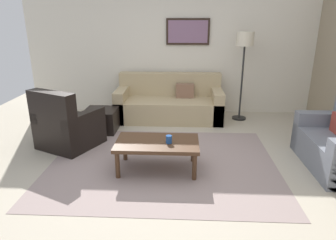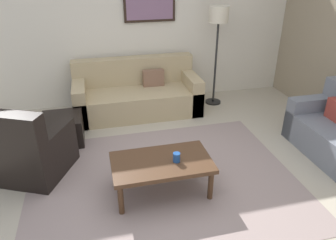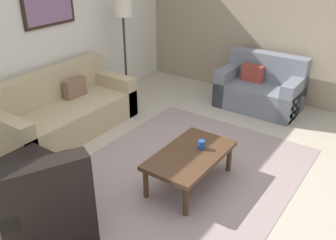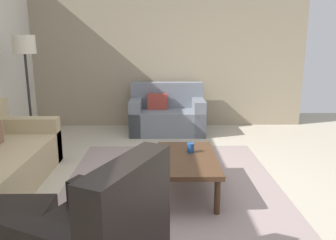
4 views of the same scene
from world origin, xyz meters
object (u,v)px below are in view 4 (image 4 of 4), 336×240
Objects in this scene: ottoman at (11,234)px; coffee_table at (187,161)px; cup at (191,148)px; lamp_standing at (25,57)px; couch_loveseat at (167,115)px.

coffee_table is (1.13, -1.42, 0.16)m from ottoman.
coffee_table is at bearing 161.51° from cup.
ottoman is at bearing -162.86° from lamp_standing.
couch_loveseat is 2.55m from lamp_standing.
coffee_table is 0.64× the size of lamp_standing.
ottoman is 1.83m from coffee_table.
lamp_standing is at bearing 17.14° from ottoman.
couch_loveseat reaches higher than coffee_table.
lamp_standing is at bearing 59.86° from cup.
ottoman is at bearing 128.62° from coffee_table.
ottoman is 1.98m from cup.
lamp_standing reaches higher than cup.
cup is at bearing -120.14° from lamp_standing.
lamp_standing reaches higher than ottoman.
couch_loveseat is at bearing 5.67° from cup.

